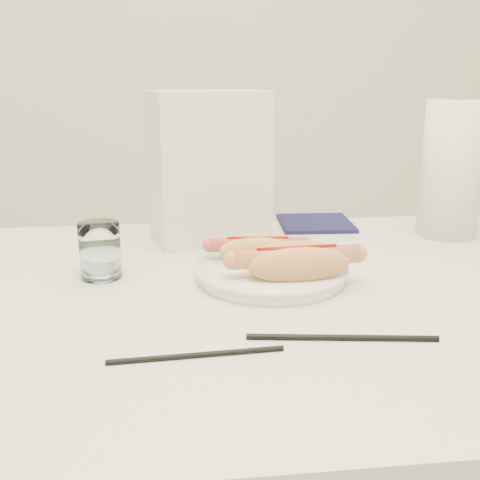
{
  "coord_description": "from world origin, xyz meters",
  "views": [
    {
      "loc": [
        -0.1,
        -0.76,
        1.05
      ],
      "look_at": [
        -0.01,
        0.02,
        0.82
      ],
      "focal_mm": 42.2,
      "sensor_mm": 36.0,
      "label": 1
    }
  ],
  "objects": [
    {
      "name": "chopstick_far",
      "position": [
        0.09,
        -0.18,
        0.75
      ],
      "size": [
        0.22,
        0.04,
        0.01
      ],
      "primitive_type": "cylinder",
      "rotation": [
        0.0,
        1.57,
        -0.14
      ],
      "color": "black",
      "rests_on": "table"
    },
    {
      "name": "chopstick_near",
      "position": [
        -0.08,
        -0.2,
        0.75
      ],
      "size": [
        0.2,
        0.02,
        0.01
      ],
      "primitive_type": "cylinder",
      "rotation": [
        0.0,
        1.57,
        0.06
      ],
      "color": "black",
      "rests_on": "table"
    },
    {
      "name": "napkin_box",
      "position": [
        -0.04,
        0.27,
        0.89
      ],
      "size": [
        0.23,
        0.16,
        0.27
      ],
      "primitive_type": "cube",
      "rotation": [
        0.0,
        0.0,
        0.26
      ],
      "color": "silver",
      "rests_on": "table"
    },
    {
      "name": "plate",
      "position": [
        0.04,
        0.04,
        0.76
      ],
      "size": [
        0.25,
        0.25,
        0.02
      ],
      "primitive_type": "cylinder",
      "rotation": [
        0.0,
        0.0,
        0.12
      ],
      "color": "white",
      "rests_on": "table"
    },
    {
      "name": "hotdog_left",
      "position": [
        0.03,
        0.07,
        0.79
      ],
      "size": [
        0.15,
        0.07,
        0.04
      ],
      "rotation": [
        0.0,
        0.0,
        -0.09
      ],
      "color": "tan",
      "rests_on": "plate"
    },
    {
      "name": "water_glass",
      "position": [
        -0.22,
        0.08,
        0.79
      ],
      "size": [
        0.06,
        0.06,
        0.09
      ],
      "primitive_type": "cylinder",
      "color": "white",
      "rests_on": "table"
    },
    {
      "name": "table",
      "position": [
        0.0,
        0.0,
        0.69
      ],
      "size": [
        1.2,
        0.8,
        0.75
      ],
      "color": "silver",
      "rests_on": "ground"
    },
    {
      "name": "paper_towel_roll",
      "position": [
        0.43,
        0.25,
        0.88
      ],
      "size": [
        0.12,
        0.12,
        0.26
      ],
      "primitive_type": "cylinder",
      "rotation": [
        0.0,
        0.0,
        0.09
      ],
      "color": "white",
      "rests_on": "table"
    },
    {
      "name": "navy_napkin",
      "position": [
        0.19,
        0.35,
        0.75
      ],
      "size": [
        0.16,
        0.16,
        0.01
      ],
      "primitive_type": "cube",
      "rotation": [
        0.0,
        0.0,
        -0.06
      ],
      "color": "#12123A",
      "rests_on": "table"
    },
    {
      "name": "hotdog_right",
      "position": [
        0.07,
        -0.01,
        0.79
      ],
      "size": [
        0.19,
        0.08,
        0.05
      ],
      "rotation": [
        0.0,
        0.0,
        0.06
      ],
      "color": "tan",
      "rests_on": "plate"
    }
  ]
}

